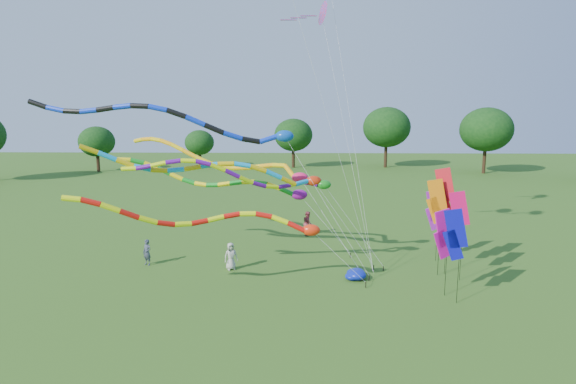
{
  "coord_description": "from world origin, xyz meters",
  "views": [
    {
      "loc": [
        -1.41,
        -20.96,
        9.01
      ],
      "look_at": [
        -2.11,
        3.5,
        4.8
      ],
      "focal_mm": 30.0,
      "sensor_mm": 36.0,
      "label": 1
    }
  ],
  "objects_px": {
    "tube_kite_red": "(226,220)",
    "blue_nylon_heap": "(356,273)",
    "person_a": "(231,256)",
    "person_c": "(308,223)",
    "person_b": "(147,252)",
    "tube_kite_orange": "(234,162)"
  },
  "relations": [
    {
      "from": "blue_nylon_heap",
      "to": "person_b",
      "type": "distance_m",
      "value": 12.12
    },
    {
      "from": "person_a",
      "to": "person_c",
      "type": "height_order",
      "value": "person_c"
    },
    {
      "from": "tube_kite_red",
      "to": "person_a",
      "type": "distance_m",
      "value": 5.2
    },
    {
      "from": "tube_kite_red",
      "to": "blue_nylon_heap",
      "type": "relative_size",
      "value": 9.15
    },
    {
      "from": "tube_kite_red",
      "to": "person_c",
      "type": "height_order",
      "value": "tube_kite_red"
    },
    {
      "from": "blue_nylon_heap",
      "to": "person_a",
      "type": "xyz_separation_m",
      "value": [
        -6.97,
        1.07,
        0.56
      ]
    },
    {
      "from": "tube_kite_red",
      "to": "tube_kite_orange",
      "type": "distance_m",
      "value": 6.86
    },
    {
      "from": "person_a",
      "to": "person_c",
      "type": "xyz_separation_m",
      "value": [
        4.47,
        7.73,
        0.1
      ]
    },
    {
      "from": "person_c",
      "to": "tube_kite_orange",
      "type": "bearing_deg",
      "value": 135.5
    },
    {
      "from": "person_a",
      "to": "person_c",
      "type": "distance_m",
      "value": 8.93
    },
    {
      "from": "person_a",
      "to": "tube_kite_red",
      "type": "bearing_deg",
      "value": -109.33
    },
    {
      "from": "person_b",
      "to": "person_c",
      "type": "bearing_deg",
      "value": 63.35
    },
    {
      "from": "person_c",
      "to": "person_b",
      "type": "bearing_deg",
      "value": 122.31
    },
    {
      "from": "person_b",
      "to": "blue_nylon_heap",
      "type": "bearing_deg",
      "value": 18.44
    },
    {
      "from": "blue_nylon_heap",
      "to": "person_b",
      "type": "relative_size",
      "value": 0.95
    },
    {
      "from": "tube_kite_orange",
      "to": "blue_nylon_heap",
      "type": "xyz_separation_m",
      "value": [
        7.02,
        -3.44,
        -5.67
      ]
    },
    {
      "from": "person_b",
      "to": "tube_kite_orange",
      "type": "bearing_deg",
      "value": 45.58
    },
    {
      "from": "person_a",
      "to": "person_b",
      "type": "xyz_separation_m",
      "value": [
        -5.02,
        0.66,
        -0.02
      ]
    },
    {
      "from": "tube_kite_red",
      "to": "blue_nylon_heap",
      "type": "distance_m",
      "value": 8.08
    },
    {
      "from": "tube_kite_red",
      "to": "person_a",
      "type": "bearing_deg",
      "value": 83.1
    },
    {
      "from": "tube_kite_red",
      "to": "blue_nylon_heap",
      "type": "xyz_separation_m",
      "value": [
        6.52,
        3.1,
        -3.63
      ]
    },
    {
      "from": "person_b",
      "to": "person_c",
      "type": "relative_size",
      "value": 0.87
    }
  ]
}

